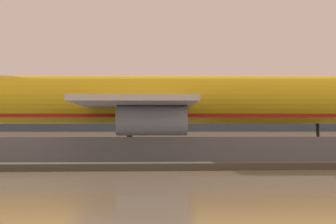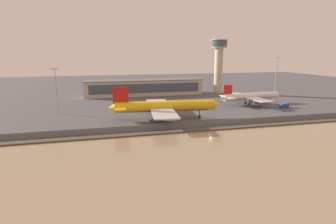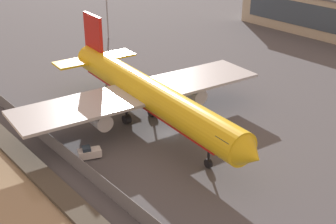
{
  "view_description": "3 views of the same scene",
  "coord_description": "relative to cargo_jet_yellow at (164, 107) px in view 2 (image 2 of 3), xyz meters",
  "views": [
    {
      "loc": [
        -11.45,
        -76.54,
        2.88
      ],
      "look_at": [
        -2.95,
        2.11,
        4.59
      ],
      "focal_mm": 85.0,
      "sensor_mm": 36.0,
      "label": 1
    },
    {
      "loc": [
        -29.45,
        -108.54,
        27.96
      ],
      "look_at": [
        -2.79,
        -0.3,
        3.09
      ],
      "focal_mm": 28.0,
      "sensor_mm": 36.0,
      "label": 2
    },
    {
      "loc": [
        49.98,
        -40.48,
        33.64
      ],
      "look_at": [
        -2.0,
        1.83,
        2.49
      ],
      "focal_mm": 50.0,
      "sensor_mm": 36.0,
      "label": 3
    }
  ],
  "objects": [
    {
      "name": "ground_plane",
      "position": [
        4.6,
        0.4,
        -5.51
      ],
      "size": [
        500.0,
        500.0,
        0.0
      ],
      "primitive_type": "plane",
      "color": "#4C4C51"
    },
    {
      "name": "waterfront_lagoon",
      "position": [
        4.6,
        -70.6,
        -5.5
      ],
      "size": [
        320.0,
        98.0,
        0.01
      ],
      "color": "#937F60",
      "rests_on": "ground"
    },
    {
      "name": "shoreline_seawall",
      "position": [
        4.6,
        -20.1,
        -5.26
      ],
      "size": [
        320.0,
        3.0,
        0.5
      ],
      "color": "#474238",
      "rests_on": "ground"
    },
    {
      "name": "perimeter_fence",
      "position": [
        4.6,
        -15.6,
        -4.37
      ],
      "size": [
        280.0,
        0.1,
        2.29
      ],
      "color": "slate",
      "rests_on": "ground"
    },
    {
      "name": "cargo_jet_yellow",
      "position": [
        0.0,
        0.0,
        0.0
      ],
      "size": [
        49.01,
        42.2,
        14.43
      ],
      "color": "yellow",
      "rests_on": "ground"
    },
    {
      "name": "passenger_jet_white_red",
      "position": [
        55.42,
        22.66,
        -1.13
      ],
      "size": [
        39.48,
        33.94,
        11.46
      ],
      "color": "white",
      "rests_on": "ground"
    },
    {
      "name": "baggage_tug",
      "position": [
        3.34,
        -12.64,
        -4.7
      ],
      "size": [
        2.56,
        3.55,
        1.8
      ],
      "color": "white",
      "rests_on": "ground"
    },
    {
      "name": "ops_van",
      "position": [
        67.53,
        9.13,
        -4.23
      ],
      "size": [
        5.5,
        3.04,
        2.48
      ],
      "color": "#19519E",
      "rests_on": "ground"
    },
    {
      "name": "control_tower",
      "position": [
        55.66,
        67.41,
        17.42
      ],
      "size": [
        11.57,
        11.57,
        40.02
      ],
      "color": "#C6B793",
      "rests_on": "ground"
    },
    {
      "name": "terminal_building",
      "position": [
        2.22,
        70.68,
        -0.2
      ],
      "size": [
        80.32,
        16.12,
        10.59
      ],
      "color": "#BCB299",
      "rests_on": "ground"
    },
    {
      "name": "apron_light_mast_apron_west",
      "position": [
        -46.46,
        22.29,
        6.54
      ],
      "size": [
        3.2,
        0.4,
        21.54
      ],
      "color": "#93969B",
      "rests_on": "ground"
    },
    {
      "name": "apron_light_mast_apron_east",
      "position": [
        72.06,
        24.62,
        8.78
      ],
      "size": [
        3.2,
        0.4,
        25.94
      ],
      "color": "#93969B",
      "rests_on": "ground"
    }
  ]
}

